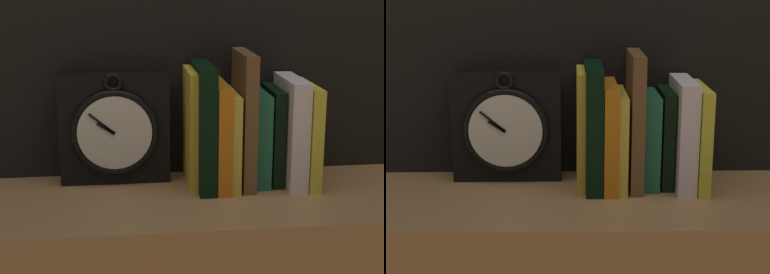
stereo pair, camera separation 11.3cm
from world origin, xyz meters
TOP-DOWN VIEW (x-y plane):
  - clock at (-0.14, 0.11)m, footprint 0.21×0.07m
  - book_slot0_yellow at (0.01, 0.08)m, footprint 0.01×0.13m
  - book_slot1_black at (0.03, 0.07)m, footprint 0.03×0.15m
  - book_slot2_orange at (0.06, 0.07)m, footprint 0.03×0.15m
  - book_slot3_yellow at (0.08, 0.07)m, footprint 0.02×0.15m
  - book_slot4_brown at (0.11, 0.07)m, footprint 0.02×0.14m
  - book_slot5_green at (0.14, 0.08)m, footprint 0.03×0.13m
  - book_slot6_black at (0.17, 0.08)m, footprint 0.02×0.12m
  - book_slot7_white at (0.20, 0.07)m, footprint 0.03×0.15m
  - book_slot8_yellow at (0.23, 0.07)m, footprint 0.02×0.16m

SIDE VIEW (x-z plane):
  - book_slot5_green at x=0.14m, z-range 0.71..0.89m
  - book_slot3_yellow at x=0.08m, z-range 0.71..0.89m
  - book_slot6_black at x=0.17m, z-range 0.71..0.90m
  - book_slot8_yellow at x=0.23m, z-range 0.71..0.91m
  - book_slot2_orange at x=0.06m, z-range 0.71..0.91m
  - book_slot7_white at x=0.20m, z-range 0.71..0.92m
  - clock at x=-0.14m, z-range 0.71..0.93m
  - book_slot0_yellow at x=0.01m, z-range 0.71..0.93m
  - book_slot1_black at x=0.03m, z-range 0.71..0.95m
  - book_slot4_brown at x=0.11m, z-range 0.71..0.97m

